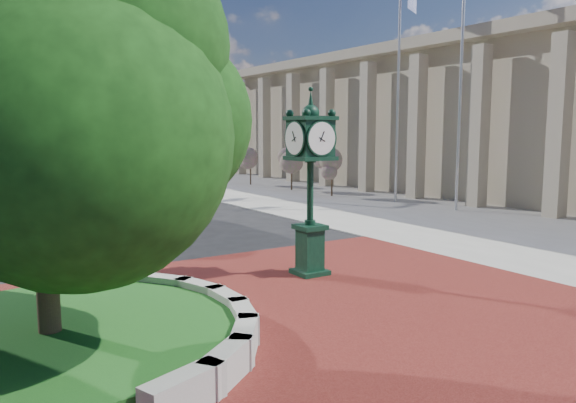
% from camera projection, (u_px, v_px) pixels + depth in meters
% --- Properties ---
extents(ground, '(200.00, 200.00, 0.00)m').
position_uv_depth(ground, '(302.00, 304.00, 11.91)').
color(ground, black).
rests_on(ground, ground).
extents(plaza, '(12.00, 12.00, 0.04)m').
position_uv_depth(plaza, '(331.00, 316.00, 11.07)').
color(plaza, maroon).
rests_on(plaza, ground).
extents(sidewalk, '(20.00, 50.00, 0.04)m').
position_uv_depth(sidewalk, '(450.00, 202.00, 28.84)').
color(sidewalk, '#9E9B93').
rests_on(sidewalk, ground).
extents(planter_wall, '(2.96, 6.77, 0.54)m').
position_uv_depth(planter_wall, '(182.00, 314.00, 10.42)').
color(planter_wall, '#9E9B93').
rests_on(planter_wall, ground).
extents(grass_bed, '(6.10, 6.10, 0.40)m').
position_uv_depth(grass_bed, '(51.00, 343.00, 9.20)').
color(grass_bed, '#113E15').
rests_on(grass_bed, ground).
extents(civic_building, '(17.35, 44.00, 8.60)m').
position_uv_depth(civic_building, '(513.00, 119.00, 34.05)').
color(civic_building, tan).
rests_on(civic_building, ground).
extents(tree_planter, '(5.20, 5.20, 6.33)m').
position_uv_depth(tree_planter, '(39.00, 126.00, 8.76)').
color(tree_planter, '#38281C').
rests_on(tree_planter, ground).
extents(post_clock, '(0.98, 0.98, 4.64)m').
position_uv_depth(post_clock, '(310.00, 175.00, 13.92)').
color(post_clock, black).
rests_on(post_clock, ground).
extents(parked_car, '(2.18, 4.11, 1.33)m').
position_uv_depth(parked_car, '(51.00, 166.00, 46.96)').
color(parked_car, maroon).
rests_on(parked_car, ground).
extents(flagpole_a, '(1.81, 0.20, 11.52)m').
position_uv_depth(flagpole_a, '(461.00, 80.00, 24.92)').
color(flagpole_a, silver).
rests_on(flagpole_a, ground).
extents(flagpole_b, '(1.62, 0.81, 11.03)m').
position_uv_depth(flagpole_b, '(398.00, 90.00, 28.05)').
color(flagpole_b, silver).
rests_on(flagpole_b, ground).
extents(street_lamp_near, '(2.16, 0.62, 9.71)m').
position_uv_depth(street_lamp_near, '(85.00, 99.00, 36.16)').
color(street_lamp_near, slate).
rests_on(street_lamp_near, ground).
extents(street_lamp_far, '(1.77, 0.69, 8.10)m').
position_uv_depth(street_lamp_far, '(17.00, 117.00, 45.24)').
color(street_lamp_far, slate).
rests_on(street_lamp_far, ground).
extents(shrub_near, '(1.20, 1.20, 2.20)m').
position_uv_depth(shrub_near, '(332.00, 168.00, 31.00)').
color(shrub_near, '#38281C').
rests_on(shrub_near, ground).
extents(shrub_mid, '(1.20, 1.20, 2.20)m').
position_uv_depth(shrub_mid, '(292.00, 165.00, 34.10)').
color(shrub_mid, '#38281C').
rests_on(shrub_mid, ground).
extents(shrub_far, '(1.20, 1.20, 2.20)m').
position_uv_depth(shrub_far, '(250.00, 161.00, 37.59)').
color(shrub_far, '#38281C').
rests_on(shrub_far, ground).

